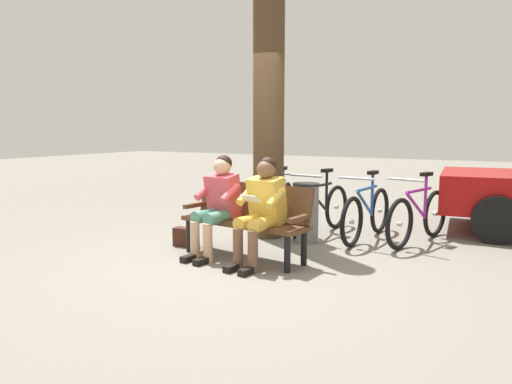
% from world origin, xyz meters
% --- Properties ---
extents(ground_plane, '(40.00, 40.00, 0.00)m').
position_xyz_m(ground_plane, '(0.00, 0.00, 0.00)').
color(ground_plane, slate).
extents(bench, '(1.65, 0.67, 0.87)m').
position_xyz_m(bench, '(0.06, -0.26, 0.51)').
color(bench, '#51331E').
rests_on(bench, ground).
extents(person_reading, '(0.52, 0.80, 1.20)m').
position_xyz_m(person_reading, '(-0.24, -0.06, 0.66)').
color(person_reading, gold).
rests_on(person_reading, ground).
extents(person_companion, '(0.52, 0.80, 1.20)m').
position_xyz_m(person_companion, '(0.39, -0.14, 0.66)').
color(person_companion, '#D84C59').
rests_on(person_companion, ground).
extents(handbag, '(0.31, 0.16, 0.24)m').
position_xyz_m(handbag, '(1.02, -0.30, 0.12)').
color(handbag, '#3F1E14').
rests_on(handbag, ground).
extents(tree_trunk, '(0.43, 0.43, 3.81)m').
position_xyz_m(tree_trunk, '(0.36, -1.35, 1.90)').
color(tree_trunk, '#4C3823').
rests_on(tree_trunk, ground).
extents(litter_bin, '(0.36, 0.36, 0.80)m').
position_xyz_m(litter_bin, '(-0.24, -1.29, 0.40)').
color(litter_bin, slate).
rests_on(litter_bin, ground).
extents(bicycle_red, '(0.59, 1.64, 0.94)m').
position_xyz_m(bicycle_red, '(-1.57, -1.96, 0.36)').
color(bicycle_red, black).
rests_on(bicycle_red, ground).
extents(bicycle_purple, '(0.48, 1.68, 0.94)m').
position_xyz_m(bicycle_purple, '(-0.92, -1.82, 0.36)').
color(bicycle_purple, black).
rests_on(bicycle_purple, ground).
extents(bicycle_silver, '(0.48, 1.67, 0.94)m').
position_xyz_m(bicycle_silver, '(-0.24, -1.82, 0.36)').
color(bicycle_silver, black).
rests_on(bicycle_silver, ground).
extents(bicycle_blue, '(0.57, 1.64, 0.94)m').
position_xyz_m(bicycle_blue, '(0.42, -1.87, 0.36)').
color(bicycle_blue, black).
rests_on(bicycle_blue, ground).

